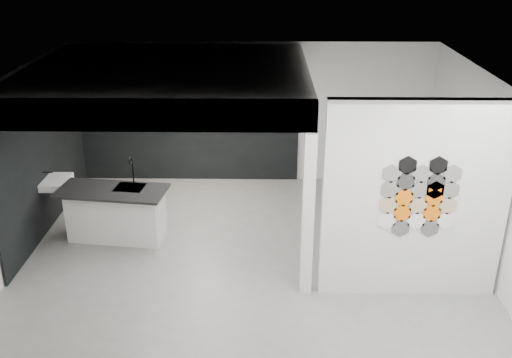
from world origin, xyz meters
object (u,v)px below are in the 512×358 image
object	(u,v)px
kettle	(253,115)
bottle_dark	(164,115)
stockpot	(125,114)
utensil_cup	(149,116)
glass_bowl	(261,117)
glass_vase	(261,116)
partition_panel	(415,202)
wall_basin	(56,182)
kitchen_island	(116,213)

from	to	relation	value
kettle	bottle_dark	bearing A→B (deg)	166.14
stockpot	utensil_cup	world-z (taller)	stockpot
glass_bowl	glass_vase	bearing A→B (deg)	0.00
glass_bowl	utensil_cup	xyz separation A→B (m)	(-2.20, 0.00, 0.00)
stockpot	glass_vase	xyz separation A→B (m)	(2.67, 0.00, -0.02)
partition_panel	glass_vase	distance (m)	4.39
kettle	glass_vase	distance (m)	0.15
wall_basin	glass_vase	world-z (taller)	glass_vase
stockpot	kettle	size ratio (longest dim) A/B	1.19
partition_panel	kitchen_island	size ratio (longest dim) A/B	1.55
stockpot	utensil_cup	size ratio (longest dim) A/B	2.63
kitchen_island	kettle	bearing A→B (deg)	54.92
glass_vase	bottle_dark	distance (m)	1.91
kettle	glass_bowl	distance (m)	0.15
stockpot	glass_bowl	distance (m)	2.67
kitchen_island	glass_vase	bearing A→B (deg)	53.08
wall_basin	bottle_dark	xyz separation A→B (m)	(1.48, 2.07, 0.55)
wall_basin	utensil_cup	xyz separation A→B (m)	(1.19, 2.07, 0.51)
bottle_dark	glass_bowl	bearing A→B (deg)	0.00
partition_panel	bottle_dark	bearing A→B (deg)	135.84
glass_vase	partition_panel	bearing A→B (deg)	-61.77
wall_basin	utensil_cup	bearing A→B (deg)	59.96
partition_panel	wall_basin	world-z (taller)	partition_panel
stockpot	kettle	xyz separation A→B (m)	(2.52, 0.00, -0.01)
stockpot	utensil_cup	distance (m)	0.48
partition_panel	kitchen_island	distance (m)	4.74
partition_panel	kitchen_island	world-z (taller)	partition_panel
partition_panel	stockpot	xyz separation A→B (m)	(-4.74, 3.87, 0.01)
utensil_cup	wall_basin	bearing A→B (deg)	-120.04
partition_panel	glass_bowl	xyz separation A→B (m)	(-2.08, 3.87, -0.04)
partition_panel	kitchen_island	xyz separation A→B (m)	(-4.42, 1.45, -0.93)
kettle	bottle_dark	distance (m)	1.76
stockpot	kettle	distance (m)	2.52
glass_vase	bottle_dark	bearing A→B (deg)	180.00
kettle	wall_basin	bearing A→B (deg)	-161.38
kitchen_island	utensil_cup	xyz separation A→B (m)	(0.15, 2.41, 0.89)
utensil_cup	glass_bowl	bearing A→B (deg)	0.00
wall_basin	bottle_dark	distance (m)	2.60
partition_panel	stockpot	distance (m)	6.12
glass_bowl	utensil_cup	world-z (taller)	same
partition_panel	stockpot	bearing A→B (deg)	140.83
glass_vase	bottle_dark	world-z (taller)	bottle_dark
stockpot	kettle	world-z (taller)	stockpot
stockpot	glass_bowl	xyz separation A→B (m)	(2.67, 0.00, -0.05)
partition_panel	glass_vase	size ratio (longest dim) A/B	19.38
glass_vase	bottle_dark	xyz separation A→B (m)	(-1.91, 0.00, 0.01)
kitchen_island	kettle	size ratio (longest dim) A/B	9.36
partition_panel	stockpot	world-z (taller)	partition_panel
kettle	glass_bowl	xyz separation A→B (m)	(0.15, 0.00, -0.04)
partition_panel	kettle	distance (m)	4.46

